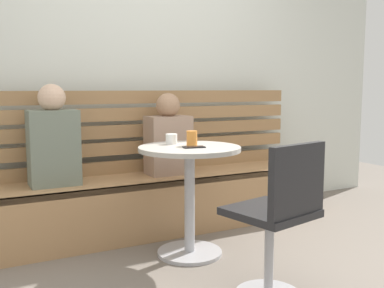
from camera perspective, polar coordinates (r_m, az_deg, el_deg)
name	(u,v)px	position (r m, az deg, el deg)	size (l,w,h in m)	color
ground	(252,287)	(2.69, 7.63, -17.60)	(8.00, 8.00, 0.00)	#70665B
back_wall	(143,49)	(3.91, -6.29, 11.86)	(5.20, 0.10, 2.90)	silver
booth_bench	(165,202)	(3.61, -3.45, -7.38)	(2.70, 0.52, 0.44)	#A87C51
booth_backrest	(153,130)	(3.73, -5.03, 1.76)	(2.65, 0.04, 0.66)	#9A7249
cafe_table	(190,179)	(3.00, -0.31, -4.52)	(0.68, 0.68, 0.74)	#ADADB2
white_chair	(279,216)	(2.41, 11.06, -8.92)	(0.48, 0.48, 0.85)	#ADADB2
person_adult	(53,141)	(3.29, -17.23, 0.42)	(0.34, 0.22, 0.71)	slate
person_child_left	(168,139)	(3.56, -3.05, 0.69)	(0.34, 0.22, 0.65)	#9E7F6B
cup_ceramic_white	(171,139)	(3.10, -2.63, 0.65)	(0.08, 0.08, 0.07)	white
cup_tumbler_orange	(192,138)	(3.00, -0.01, 0.73)	(0.07, 0.07, 0.10)	orange
phone_on_table	(194,147)	(2.90, 0.25, -0.40)	(0.07, 0.14, 0.01)	black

